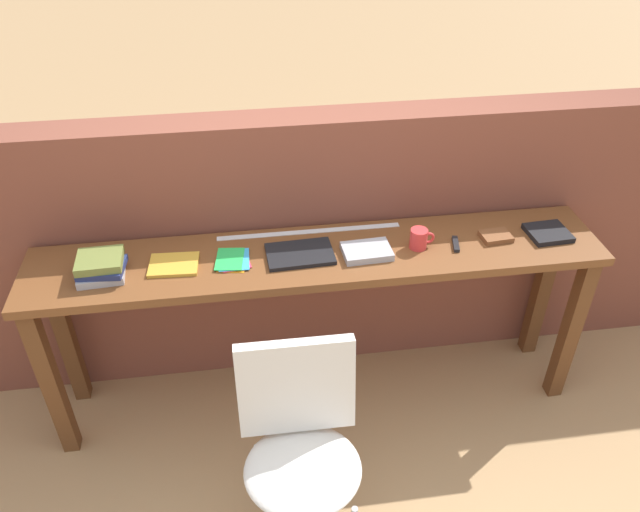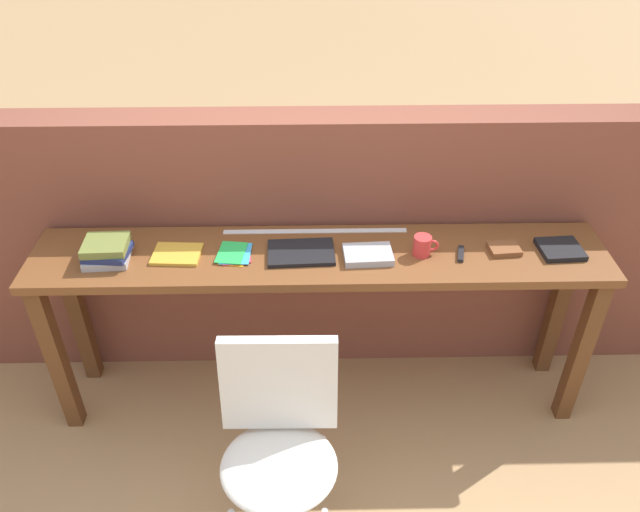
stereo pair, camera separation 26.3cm
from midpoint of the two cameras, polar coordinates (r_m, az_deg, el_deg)
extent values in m
plane|color=tan|center=(3.08, 2.64, -16.61)|extent=(40.00, 40.00, 0.00)
cube|color=brown|center=(3.08, 2.31, 0.89)|extent=(6.00, 0.20, 1.37)
cube|color=brown|center=(2.70, 2.77, -0.17)|extent=(2.50, 0.44, 0.04)
cube|color=#5B341A|center=(3.03, -20.65, -8.96)|extent=(0.07, 0.07, 0.84)
cube|color=#5B341A|center=(3.16, 24.99, -8.09)|extent=(0.07, 0.07, 0.84)
cube|color=#5B341A|center=(3.25, -19.14, -5.04)|extent=(0.07, 0.07, 0.84)
cube|color=#5B341A|center=(3.38, 23.02, -4.39)|extent=(0.07, 0.07, 0.84)
ellipsoid|color=silver|center=(2.44, -0.53, -18.83)|extent=(0.44, 0.42, 0.08)
cube|color=silver|center=(2.37, -0.57, -11.72)|extent=(0.44, 0.11, 0.40)
cylinder|color=#B2B2B7|center=(2.74, -4.16, -19.10)|extent=(0.02, 0.02, 0.41)
cylinder|color=#B2B2B7|center=(2.74, 3.15, -19.07)|extent=(0.02, 0.02, 0.41)
cube|color=#9E9EA3|center=(2.73, -16.36, -0.35)|extent=(0.19, 0.15, 0.03)
cube|color=navy|center=(2.72, -16.28, 0.24)|extent=(0.19, 0.17, 0.03)
cube|color=olive|center=(2.71, -16.43, 0.87)|extent=(0.19, 0.17, 0.03)
cube|color=gold|center=(2.71, -10.27, 0.06)|extent=(0.21, 0.17, 0.01)
cube|color=orange|center=(2.68, -5.05, -0.05)|extent=(0.14, 0.17, 0.00)
cube|color=#E5334C|center=(2.68, -4.93, 0.08)|extent=(0.14, 0.16, 0.00)
cube|color=#3399D8|center=(2.68, -4.94, 0.13)|extent=(0.13, 0.16, 0.00)
cube|color=green|center=(2.68, -5.34, 0.22)|extent=(0.13, 0.17, 0.00)
cube|color=black|center=(2.67, 1.07, 0.22)|extent=(0.29, 0.20, 0.02)
cube|color=#9E9EA3|center=(2.67, 7.23, 0.02)|extent=(0.21, 0.16, 0.03)
cylinder|color=red|center=(2.71, 12.09, 0.83)|extent=(0.08, 0.08, 0.09)
torus|color=red|center=(2.72, 12.99, 0.83)|extent=(0.06, 0.01, 0.06)
cube|color=black|center=(2.76, 15.44, 0.10)|extent=(0.05, 0.11, 0.02)
cube|color=brown|center=(2.84, 19.07, 0.52)|extent=(0.14, 0.11, 0.02)
cube|color=black|center=(2.93, 23.56, 0.48)|extent=(0.19, 0.18, 0.02)
cube|color=silver|center=(2.82, 2.22, 2.20)|extent=(0.83, 0.03, 0.00)
camera|label=1|loc=(0.13, -87.14, 2.06)|focal=35.00mm
camera|label=2|loc=(0.13, 92.86, -2.06)|focal=35.00mm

